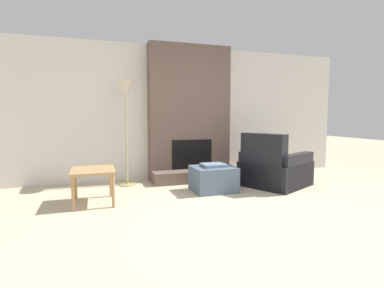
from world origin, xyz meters
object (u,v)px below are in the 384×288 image
floor_lamp_left (126,95)px  ottoman (213,178)px  armchair (273,170)px  side_table (93,174)px

floor_lamp_left → ottoman: bearing=-33.9°
armchair → side_table: armchair is taller
ottoman → floor_lamp_left: 2.10m
side_table → floor_lamp_left: bearing=59.2°
ottoman → side_table: side_table is taller
ottoman → floor_lamp_left: bearing=146.1°
side_table → floor_lamp_left: (0.58, 0.98, 1.18)m
armchair → floor_lamp_left: bearing=43.9°
armchair → floor_lamp_left: (-2.45, 0.88, 1.31)m
armchair → side_table: size_ratio=2.04×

